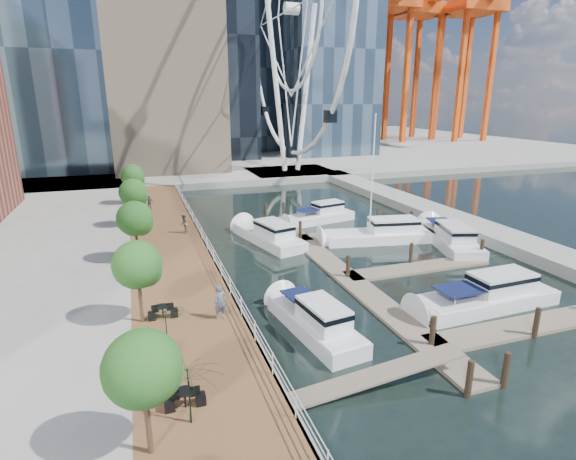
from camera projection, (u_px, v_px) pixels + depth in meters
The scene contains 18 objects.
ground at pixel (363, 338), 24.73m from camera, with size 520.00×520.00×0.00m, color black.
boardwalk at pixel (171, 259), 35.41m from camera, with size 6.00×60.00×1.00m, color brown.
seawall at pixel (209, 255), 36.35m from camera, with size 0.25×60.00×1.00m, color #595954.
land_far at pixel (178, 147), 117.20m from camera, with size 200.00×114.00×1.00m, color gray.
breakwater at pixel (440, 215), 48.96m from camera, with size 4.00×60.00×1.00m, color gray.
pier at pixel (291, 173), 76.15m from camera, with size 14.00×12.00×1.00m, color gray.
railing at pixel (207, 243), 36.03m from camera, with size 0.10×60.00×1.05m, color white, non-canonical shape.
floating_docks at pixel (393, 256), 36.13m from camera, with size 16.00×34.00×2.60m.
ferris_wheel at pixel (292, 9), 69.00m from camera, with size 5.80×45.60×47.80m.
port_cranes at pixel (419, 72), 126.97m from camera, with size 40.00×52.00×38.00m.
street_trees at pixel (135, 219), 32.69m from camera, with size 2.60×42.60×4.60m.
cafe_tables at pixel (170, 373), 19.30m from camera, with size 2.50×13.70×0.74m.
yacht_foreground at pixel (484, 307), 28.47m from camera, with size 2.80×10.47×2.15m, color silver, non-canonical shape.
pedestrian_near at pixel (220, 302), 24.56m from camera, with size 0.72×0.47×1.97m, color #495061.
pedestrian_mid at pixel (184, 224), 40.31m from camera, with size 0.87×0.67×1.78m, color #7C6B55.
pedestrian_far at pixel (150, 202), 49.19m from camera, with size 0.89×0.37×1.52m, color #363B44.
moored_yachts at pixel (378, 249), 39.31m from camera, with size 22.18×37.07×11.50m.
cafe_seating at pixel (183, 406), 16.04m from camera, with size 3.60×14.81×2.42m.
Camera 1 is at (-11.03, -19.53, 12.70)m, focal length 28.00 mm.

